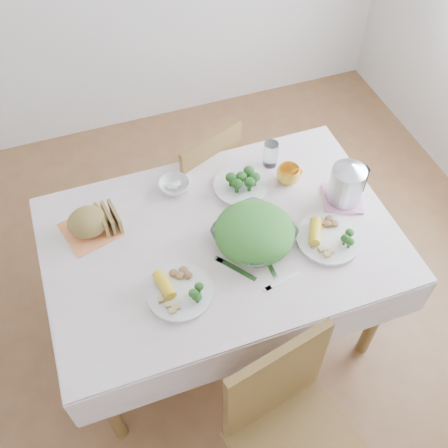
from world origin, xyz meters
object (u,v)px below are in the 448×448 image
object	(u,v)px
chair_far	(191,177)
dinner_plate_right	(328,239)
dinner_plate_left	(180,292)
yellow_mug	(288,175)
salad_bowl	(254,236)
dining_table	(222,285)
electric_kettle	(347,181)

from	to	relation	value
chair_far	dinner_plate_right	size ratio (longest dim) A/B	3.17
dinner_plate_left	yellow_mug	xyz separation A→B (m)	(0.65, 0.42, 0.03)
salad_bowl	dinner_plate_right	size ratio (longest dim) A/B	1.15
dining_table	dinner_plate_right	distance (m)	0.61
salad_bowl	electric_kettle	size ratio (longest dim) A/B	1.50
salad_bowl	yellow_mug	size ratio (longest dim) A/B	2.97
salad_bowl	electric_kettle	bearing A→B (deg)	10.35
dinner_plate_left	yellow_mug	size ratio (longest dim) A/B	2.50
electric_kettle	chair_far	bearing A→B (deg)	146.35
dinner_plate_left	electric_kettle	xyz separation A→B (m)	(0.84, 0.23, 0.11)
dinner_plate_right	electric_kettle	size ratio (longest dim) A/B	1.30
dining_table	dinner_plate_left	world-z (taller)	dinner_plate_left
chair_far	yellow_mug	xyz separation A→B (m)	(0.35, -0.46, 0.34)
dining_table	electric_kettle	xyz separation A→B (m)	(0.59, 0.02, 0.51)
electric_kettle	salad_bowl	bearing A→B (deg)	-152.99
dinner_plate_left	dinner_plate_right	xyz separation A→B (m)	(0.67, 0.04, 0.00)
salad_bowl	dinner_plate_right	xyz separation A→B (m)	(0.30, -0.10, -0.03)
dinner_plate_right	electric_kettle	world-z (taller)	electric_kettle
yellow_mug	chair_far	bearing A→B (deg)	127.39
dinner_plate_left	salad_bowl	bearing A→B (deg)	20.99
chair_far	yellow_mug	size ratio (longest dim) A/B	8.15
dining_table	dinner_plate_right	bearing A→B (deg)	-22.08
dinner_plate_right	yellow_mug	world-z (taller)	yellow_mug
salad_bowl	dinner_plate_left	size ratio (longest dim) A/B	1.18
electric_kettle	dining_table	bearing A→B (deg)	-161.70
dinner_plate_right	chair_far	bearing A→B (deg)	113.87
yellow_mug	electric_kettle	size ratio (longest dim) A/B	0.51
dining_table	dinner_plate_left	bearing A→B (deg)	-139.60
salad_bowl	yellow_mug	bearing A→B (deg)	44.57
salad_bowl	yellow_mug	distance (m)	0.39
dinner_plate_left	dining_table	bearing A→B (deg)	40.40
chair_far	yellow_mug	bearing A→B (deg)	104.35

